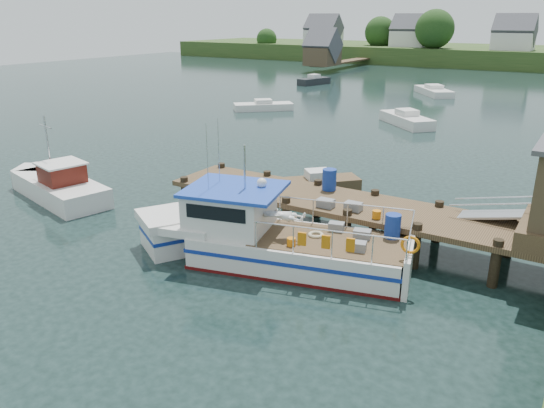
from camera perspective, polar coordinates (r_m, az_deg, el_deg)
The scene contains 9 objects.
ground_plane at distance 21.21m, azimuth 4.45°, elevation -2.64°, with size 160.00×160.00×0.00m, color #172A27.
dock at distance 18.58m, azimuth 22.71°, elevation -0.05°, with size 16.60×3.00×4.78m.
lobster_boat at distance 18.07m, azimuth -0.81°, elevation -3.65°, with size 10.00×4.89×4.81m.
work_boat at distance 26.59m, azimuth -22.14°, elevation 1.94°, with size 7.21×3.59×3.78m.
moored_rowboat at distance 25.30m, azimuth 4.95°, elevation 2.08°, with size 3.70×3.74×1.14m.
moored_a at distance 48.40m, azimuth -0.94°, elevation 10.49°, with size 5.04×4.85×0.96m.
moored_b at distance 42.79m, azimuth 14.26°, elevation 8.83°, with size 5.33×5.13×1.22m.
moored_d at distance 60.67m, azimuth 16.99°, elevation 11.55°, with size 5.53×6.36×1.08m.
moored_e at distance 67.32m, azimuth 4.53°, elevation 13.08°, with size 2.68×4.70×1.23m.
Camera 1 is at (8.97, -17.48, 8.00)m, focal length 35.00 mm.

